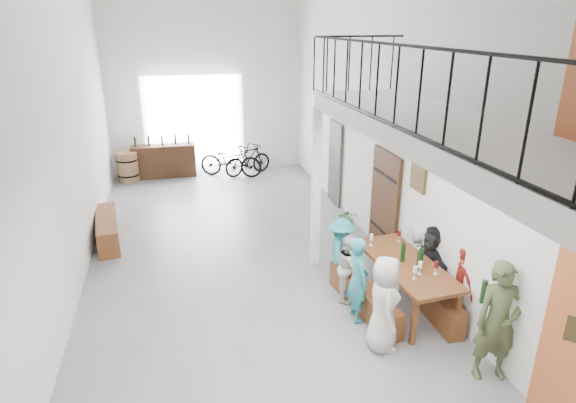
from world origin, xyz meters
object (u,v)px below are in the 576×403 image
object	(u,v)px
tasting_table	(405,267)
host_standing	(498,322)
serving_counter	(164,161)
oak_barrel	(128,167)
bicycle_near	(231,160)
side_bench	(107,229)
bench_inner	(364,298)

from	to	relation	value
tasting_table	host_standing	bearing A→B (deg)	-81.45
serving_counter	oak_barrel	bearing A→B (deg)	-165.88
tasting_table	bicycle_near	size ratio (longest dim) A/B	1.13
side_bench	oak_barrel	xyz separation A→B (m)	(0.18, 3.91, 0.17)
bicycle_near	side_bench	bearing A→B (deg)	165.80
side_bench	tasting_table	bearing A→B (deg)	-38.15
bench_inner	serving_counter	bearing A→B (deg)	103.72
tasting_table	serving_counter	distance (m)	8.61
bench_inner	oak_barrel	bearing A→B (deg)	110.55
side_bench	serving_counter	xyz separation A→B (m)	(1.16, 4.16, 0.21)
tasting_table	side_bench	world-z (taller)	tasting_table
side_bench	serving_counter	distance (m)	4.32
oak_barrel	host_standing	world-z (taller)	host_standing
bench_inner	oak_barrel	world-z (taller)	oak_barrel
host_standing	bicycle_near	bearing A→B (deg)	113.58
bench_inner	host_standing	size ratio (longest dim) A/B	1.14
host_standing	bicycle_near	size ratio (longest dim) A/B	0.88
host_standing	side_bench	bearing A→B (deg)	144.22
bench_inner	serving_counter	xyz separation A→B (m)	(-2.92, 7.76, 0.25)
tasting_table	bench_inner	distance (m)	0.80
bench_inner	side_bench	xyz separation A→B (m)	(-4.08, 3.60, 0.04)
host_standing	serving_counter	bearing A→B (deg)	123.18
bicycle_near	tasting_table	bearing A→B (deg)	-142.46
host_standing	bicycle_near	world-z (taller)	host_standing
serving_counter	bicycle_near	bearing A→B (deg)	-13.11
tasting_table	side_bench	xyz separation A→B (m)	(-4.70, 3.69, -0.45)
side_bench	bicycle_near	xyz separation A→B (m)	(3.02, 3.73, 0.22)
serving_counter	bicycle_near	xyz separation A→B (m)	(1.86, -0.43, 0.01)
oak_barrel	host_standing	xyz separation A→B (m)	(4.88, -9.28, 0.37)
serving_counter	bicycle_near	world-z (taller)	bicycle_near
bench_inner	oak_barrel	distance (m)	8.47
bicycle_near	serving_counter	bearing A→B (deg)	101.83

